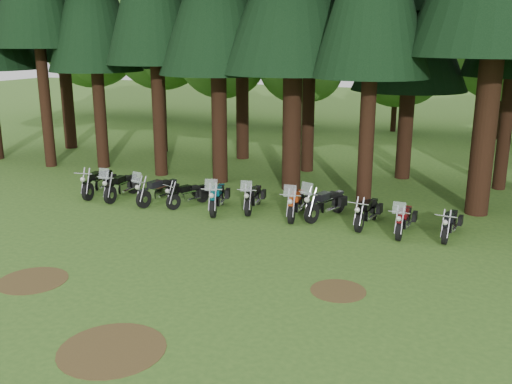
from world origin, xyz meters
TOP-DOWN VIEW (x-y plane):
  - ground at (0.00, 0.00)m, footprint 120.00×120.00m
  - decid_0 at (-22.10, 25.26)m, footprint 8.00×7.78m
  - decid_1 at (-15.99, 25.76)m, footprint 7.91×7.69m
  - decid_2 at (-10.43, 24.78)m, footprint 6.72×6.53m
  - decid_3 at (-4.71, 25.13)m, footprint 6.12×5.95m
  - decid_4 at (1.58, 26.32)m, footprint 5.93×5.76m
  - dirt_patch_0 at (-3.00, -2.00)m, footprint 1.80×1.80m
  - dirt_patch_1 at (4.50, 0.50)m, footprint 1.40×1.40m
  - dirt_patch_2 at (1.00, -4.00)m, footprint 2.20×2.20m
  - motorcycle_0 at (-6.72, 5.54)m, footprint 0.51×2.36m
  - motorcycle_1 at (-5.55, 5.46)m, footprint 0.43×2.30m
  - motorcycle_2 at (-3.87, 5.45)m, footprint 0.74×2.26m
  - motorcycle_3 at (-2.64, 5.58)m, footprint 0.85×1.88m
  - motorcycle_4 at (-1.34, 5.42)m, footprint 0.92×2.31m
  - motorcycle_5 at (-0.18, 6.02)m, footprint 0.62×2.17m
  - motorcycle_6 at (1.53, 5.85)m, footprint 0.58×2.28m
  - motorcycle_7 at (2.51, 6.15)m, footprint 1.03×2.32m
  - motorcycle_8 at (4.03, 5.87)m, footprint 0.39×2.16m
  - motorcycle_9 at (5.30, 5.52)m, footprint 0.39×2.09m
  - motorcycle_10 at (6.69, 5.74)m, footprint 0.35×2.01m

SIDE VIEW (x-z plane):
  - ground at x=0.00m, z-range 0.00..0.00m
  - dirt_patch_0 at x=-3.00m, z-range 0.00..0.01m
  - dirt_patch_1 at x=4.50m, z-range 0.00..0.01m
  - dirt_patch_2 at x=1.00m, z-range 0.00..0.01m
  - motorcycle_3 at x=-2.64m, z-range 0.01..0.81m
  - motorcycle_10 at x=6.69m, z-range 0.01..0.82m
  - motorcycle_9 at x=5.30m, z-range -0.22..1.10m
  - motorcycle_8 at x=4.03m, z-range 0.01..0.89m
  - motorcycle_5 at x=-0.18m, z-range -0.23..1.13m
  - motorcycle_2 at x=-3.87m, z-range -0.24..1.19m
  - motorcycle_6 at x=1.53m, z-range -0.24..1.19m
  - motorcycle_1 at x=-5.55m, z-range -0.24..1.21m
  - motorcycle_4 at x=-1.34m, z-range -0.24..1.22m
  - motorcycle_0 at x=-6.72m, z-range 0.01..0.97m
  - motorcycle_7 at x=2.51m, z-range -0.25..1.24m
  - decid_4 at x=1.58m, z-range 0.67..8.07m
  - decid_3 at x=-4.71m, z-range 0.69..8.34m
  - decid_2 at x=-10.43m, z-range 0.76..9.15m
  - decid_1 at x=-15.99m, z-range 0.89..10.77m
  - decid_0 at x=-22.10m, z-range 0.90..10.90m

